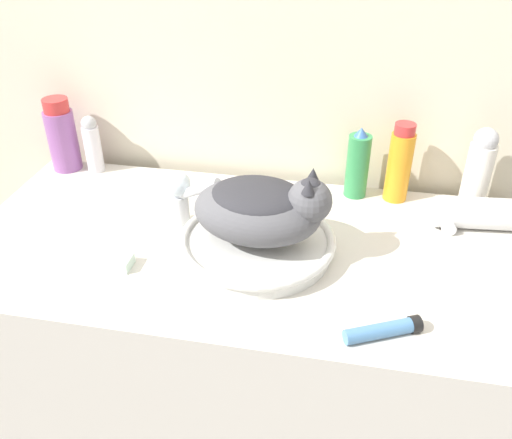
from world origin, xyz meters
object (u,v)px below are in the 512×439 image
(lotion_bottle_white, at_px, (479,168))
(soap_bar, at_px, (117,262))
(spray_bottle_trigger, at_px, (358,165))
(mouthwash_bottle, at_px, (62,136))
(faucet, at_px, (182,194))
(shampoo_bottle_tall, at_px, (400,164))
(cream_tube, at_px, (384,330))
(cat, at_px, (262,207))
(deodorant_stick, at_px, (92,144))
(hair_dryer, at_px, (474,214))

(lotion_bottle_white, height_order, soap_bar, lotion_bottle_white)
(spray_bottle_trigger, distance_m, mouthwash_bottle, 0.80)
(faucet, relative_size, shampoo_bottle_tall, 0.75)
(soap_bar, bearing_deg, cream_tube, -10.44)
(cat, distance_m, deodorant_stick, 0.60)
(mouthwash_bottle, distance_m, hair_dryer, 1.09)
(deodorant_stick, bearing_deg, cat, -29.46)
(shampoo_bottle_tall, xyz_separation_m, soap_bar, (-0.58, -0.40, -0.09))
(lotion_bottle_white, xyz_separation_m, hair_dryer, (-0.01, -0.10, -0.07))
(mouthwash_bottle, height_order, soap_bar, mouthwash_bottle)
(spray_bottle_trigger, xyz_separation_m, soap_bar, (-0.48, -0.40, -0.07))
(cat, xyz_separation_m, soap_bar, (-0.29, -0.11, -0.11))
(cat, height_order, faucet, cat)
(cream_tube, bearing_deg, cat, 141.35)
(shampoo_bottle_tall, bearing_deg, hair_dryer, -30.02)
(cream_tube, bearing_deg, lotion_bottle_white, 66.78)
(spray_bottle_trigger, height_order, mouthwash_bottle, mouthwash_bottle)
(lotion_bottle_white, relative_size, hair_dryer, 1.03)
(mouthwash_bottle, distance_m, soap_bar, 0.52)
(faucet, height_order, shampoo_bottle_tall, shampoo_bottle_tall)
(faucet, height_order, deodorant_stick, deodorant_stick)
(mouthwash_bottle, bearing_deg, spray_bottle_trigger, 0.00)
(lotion_bottle_white, height_order, cream_tube, lotion_bottle_white)
(mouthwash_bottle, xyz_separation_m, cream_tube, (0.87, -0.51, -0.08))
(deodorant_stick, relative_size, mouthwash_bottle, 0.79)
(deodorant_stick, height_order, lotion_bottle_white, lotion_bottle_white)
(faucet, height_order, hair_dryer, faucet)
(soap_bar, bearing_deg, spray_bottle_trigger, 39.85)
(cat, bearing_deg, mouthwash_bottle, 157.90)
(cat, xyz_separation_m, lotion_bottle_white, (0.48, 0.30, -0.01))
(faucet, relative_size, deodorant_stick, 0.95)
(mouthwash_bottle, relative_size, soap_bar, 3.16)
(cat, height_order, cream_tube, cat)
(faucet, relative_size, soap_bar, 2.37)
(mouthwash_bottle, bearing_deg, shampoo_bottle_tall, 0.00)
(cat, xyz_separation_m, deodorant_stick, (-0.53, 0.30, -0.04))
(deodorant_stick, xyz_separation_m, mouthwash_bottle, (-0.09, -0.00, 0.02))
(shampoo_bottle_tall, bearing_deg, spray_bottle_trigger, 180.00)
(cat, bearing_deg, deodorant_stick, 154.32)
(cream_tube, bearing_deg, shampoo_bottle_tall, 86.53)
(spray_bottle_trigger, distance_m, soap_bar, 0.63)
(faucet, bearing_deg, hair_dryer, 32.54)
(faucet, relative_size, cream_tube, 1.06)
(lotion_bottle_white, xyz_separation_m, spray_bottle_trigger, (-0.29, 0.00, -0.02))
(soap_bar, bearing_deg, cat, 20.11)
(faucet, bearing_deg, shampoo_bottle_tall, 46.46)
(deodorant_stick, distance_m, spray_bottle_trigger, 0.72)
(shampoo_bottle_tall, bearing_deg, cream_tube, -93.47)
(lotion_bottle_white, bearing_deg, faucet, -162.29)
(spray_bottle_trigger, xyz_separation_m, hair_dryer, (0.28, -0.10, -0.05))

